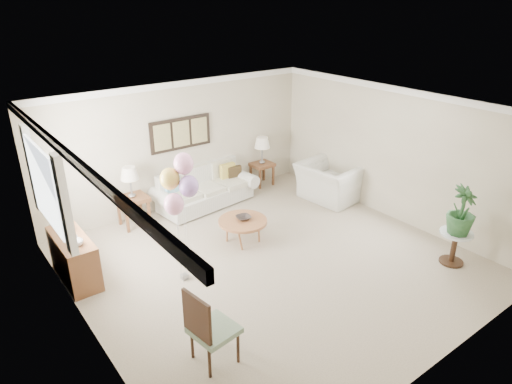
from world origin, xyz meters
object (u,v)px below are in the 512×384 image
sofa (205,191)px  coffee_table (243,222)px  accent_chair (208,327)px  armchair (329,182)px  balloon_cluster (179,184)px

sofa → coffee_table: (-0.29, -1.79, 0.09)m
sofa → accent_chair: accent_chair is taller
sofa → armchair: sofa is taller
armchair → sofa: bearing=53.5°
coffee_table → armchair: size_ratio=0.71×
armchair → accent_chair: 5.29m
coffee_table → armchair: armchair is taller
accent_chair → balloon_cluster: bearing=69.9°
coffee_table → balloon_cluster: 1.89m
sofa → accent_chair: 4.59m
sofa → accent_chair: size_ratio=2.20×
coffee_table → balloon_cluster: balloon_cluster is taller
sofa → coffee_table: size_ratio=2.60×
coffee_table → balloon_cluster: bearing=-164.6°
sofa → balloon_cluster: size_ratio=1.11×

